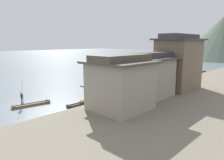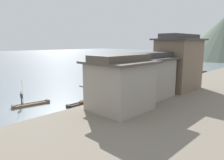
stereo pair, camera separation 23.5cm
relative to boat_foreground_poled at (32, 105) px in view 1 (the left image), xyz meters
The scene contains 17 objects.
ground_plane 0.65m from the boat_foreground_poled, 92.50° to the right, with size 400.00×400.00×0.00m, color slate.
boat_foreground_poled is the anchor object (origin of this frame).
boatman_person 1.72m from the boat_foreground_poled, 97.86° to the right, with size 0.57×0.27×3.04m.
boat_moored_nearest 45.35m from the boat_foreground_poled, 84.04° to the left, with size 1.21×3.77×0.82m.
boat_moored_second 33.97m from the boat_foreground_poled, 81.73° to the left, with size 1.49×5.35×0.49m.
boat_moored_third 17.16m from the boat_foreground_poled, 72.30° to the left, with size 1.51×5.85×0.47m.
boat_moored_far 27.62m from the boat_foreground_poled, 90.71° to the left, with size 1.89×4.19×0.37m.
boat_midriver_drifting 6.64m from the boat_foreground_poled, 49.49° to the left, with size 0.83×4.80×0.59m.
boat_midriver_upstream 35.47m from the boat_foreground_poled, 93.44° to the left, with size 4.25×4.48×0.74m.
boat_upstream_distant 40.09m from the boat_foreground_poled, 83.83° to the left, with size 1.50×4.09×0.73m.
house_waterfront_nearest 12.48m from the boat_foreground_poled, 27.22° to the left, with size 6.73×6.90×6.14m.
house_waterfront_second 16.37m from the boat_foreground_poled, 51.26° to the left, with size 5.46×6.97×6.14m.
house_waterfront_tall 22.88m from the boat_foreground_poled, 62.56° to the left, with size 6.07×8.22×8.74m.
mooring_post_dock_near 9.67m from the boat_foreground_poled, 45.18° to the left, with size 0.20×0.20×0.86m, color #473828.
mooring_post_dock_mid 18.27m from the boat_foreground_poled, 68.18° to the left, with size 0.20×0.20×0.88m, color #473828.
mooring_post_dock_far 27.55m from the boat_foreground_poled, 75.75° to the left, with size 0.20×0.20×0.70m, color #473828.
hill_far_east 103.35m from the boat_foreground_poled, 93.78° to the left, with size 47.04×47.04×22.07m, color #5B6B5B.
Camera 1 is at (25.61, -10.81, 8.07)m, focal length 33.19 mm.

